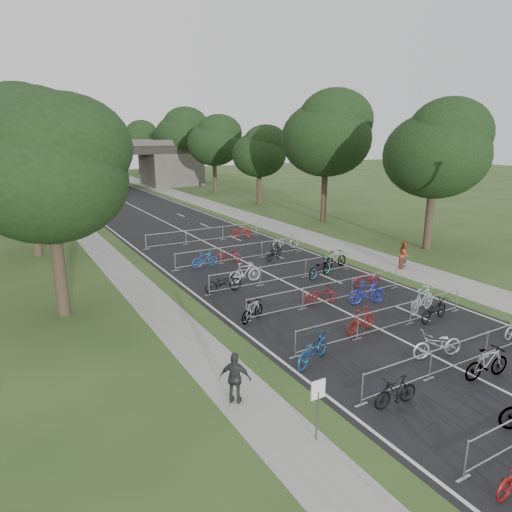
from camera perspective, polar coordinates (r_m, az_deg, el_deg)
The scene contains 49 objects.
road at distance 57.76m, azimuth -16.11°, elevation 6.52°, with size 11.00×140.00×0.01m, color black.
sidewalk_right at distance 60.15m, azimuth -8.66°, elevation 7.27°, with size 3.00×140.00×0.01m, color gray.
sidewalk_left at distance 56.46m, azimuth -23.51°, elevation 5.66°, with size 2.00×140.00×0.01m, color gray.
lane_markings at distance 57.76m, azimuth -16.10°, elevation 6.51°, with size 0.12×140.00×0.00m, color silver.
overpass_bridge at distance 71.98m, azimuth -19.33°, elevation 10.71°, with size 31.00×8.00×7.05m.
park_sign at distance 12.94m, azimuth 7.72°, elevation -17.27°, with size 0.45×0.06×1.83m.
tree_left_0 at distance 21.64m, azimuth -24.28°, elevation 9.42°, with size 6.72×6.72×10.25m.
tree_right_0 at distance 34.30m, azimuth 21.79°, elevation 12.08°, with size 7.17×7.17×10.93m.
tree_left_1 at distance 33.54m, azimuth -26.77°, elevation 12.16°, with size 7.56×7.56×11.53m.
tree_right_1 at distance 42.83m, azimuth 8.97°, elevation 14.69°, with size 8.18×8.18×12.47m.
tree_left_2 at distance 45.51m, azimuth -27.97°, elevation 13.45°, with size 8.40×8.40×12.81m.
tree_right_2 at distance 52.78m, azimuth 0.52°, elevation 12.82°, with size 6.16×6.16×9.39m.
tree_left_3 at distance 57.52m, azimuth -28.37°, elevation 11.79°, with size 6.72×6.72×10.25m.
tree_right_3 at distance 63.38m, azimuth -5.16°, elevation 14.06°, with size 7.17×7.17×10.93m.
tree_left_4 at distance 69.50m, azimuth -28.88°, elevation 12.70°, with size 7.56×7.56×11.53m.
tree_right_4 at distance 74.42m, azimuth -9.21°, elevation 14.85°, with size 8.18×8.18×12.47m.
tree_left_5 at distance 81.48m, azimuth -29.25°, elevation 13.34°, with size 8.40×8.40×12.81m.
tree_right_5 at distance 85.76m, azimuth -12.12°, elevation 13.44°, with size 6.16×6.16×9.39m.
tree_left_6 at distance 93.50m, azimuth -29.32°, elevation 12.33°, with size 6.72×6.72×10.25m.
tree_right_6 at distance 97.21m, azimuth -14.43°, elevation 14.05°, with size 7.17×7.17×10.93m.
barrier_row_1 at distance 18.10m, azimuth 24.10°, elevation -11.17°, with size 9.70×0.08×1.10m.
barrier_row_2 at distance 20.16m, azimuth 15.84°, elevation -7.66°, with size 9.70×0.08×1.10m.
barrier_row_3 at distance 22.75m, azimuth 9.02°, elevation -4.59°, with size 9.70×0.08×1.10m.
barrier_row_4 at distance 25.80m, azimuth 3.47°, elevation -2.01°, with size 9.70×0.08×1.10m.
barrier_row_5 at distance 29.93m, azimuth -1.80°, elevation 0.45°, with size 9.70×0.08×1.10m.
barrier_row_6 at distance 35.19m, azimuth -6.43°, elevation 2.61°, with size 9.70×0.08×1.10m.
bike_4 at distance 15.21m, azimuth 17.06°, elevation -15.93°, with size 0.46×1.63×0.98m, color black.
bike_5 at distance 18.59m, azimuth 21.76°, elevation -10.24°, with size 0.71×2.04×1.07m, color silver.
bike_6 at distance 17.81m, azimuth 26.92°, elevation -11.88°, with size 0.54×1.90×1.14m, color #A5A7AD.
bike_8 at distance 17.05m, azimuth 7.09°, elevation -11.46°, with size 0.75×2.14×1.13m, color navy.
bike_9 at distance 19.76m, azimuth 13.00°, elevation -7.90°, with size 0.52×1.86×1.12m, color maroon.
bike_10 at distance 22.01m, azimuth 21.36°, elevation -6.26°, with size 0.68×1.96×1.03m, color black.
bike_11 at distance 22.67m, azimuth 20.06°, elevation -5.21°, with size 0.59×2.09×1.25m, color silver.
bike_12 at distance 20.48m, azimuth -0.47°, elevation -6.83°, with size 0.46×1.65×0.99m, color #A5A7AD.
bike_13 at distance 22.66m, azimuth 7.99°, elevation -4.85°, with size 0.61×1.76×0.92m, color maroon.
bike_14 at distance 23.05m, azimuth 13.70°, elevation -4.48°, with size 0.55×1.93×1.16m, color #1C249B.
bike_15 at distance 25.55m, azimuth 13.65°, elevation -2.85°, with size 0.59×1.69×0.89m, color maroon.
bike_16 at distance 24.09m, azimuth -4.13°, elevation -3.31°, with size 0.72×2.06×1.08m, color black.
bike_17 at distance 25.50m, azimuth -1.43°, elevation -2.11°, with size 0.55×1.95×1.17m, color #BBBCC3.
bike_18 at distance 26.72m, azimuth 7.99°, elevation -1.48°, with size 0.75×2.15×1.13m, color #A5A7AD.
bike_19 at distance 28.79m, azimuth 9.91°, elevation -0.37°, with size 0.51×1.82×1.09m, color #A5A7AD.
bike_20 at distance 28.57m, azimuth -6.40°, elevation -0.44°, with size 0.48×1.70×1.02m, color #1C4E9E.
bike_21 at distance 29.67m, azimuth -3.53°, elevation 0.09°, with size 0.59×1.69×0.89m, color maroon.
bike_22 at distance 30.04m, azimuth 2.31°, elevation 0.57°, with size 0.54×1.93×1.16m, color black.
bike_23 at distance 32.86m, azimuth 3.68°, elevation 1.79°, with size 0.74×2.12×1.12m, color gray.
bike_27 at distance 36.56m, azimuth -1.79°, elevation 3.12°, with size 0.48×1.69×1.01m, color maroon.
pedestrian_a at distance 29.80m, azimuth 17.97°, elevation 0.09°, with size 0.57×0.37×1.55m, color #2D2F44.
pedestrian_b at distance 29.58m, azimuth 18.04°, elevation 0.14°, with size 0.84×0.65×1.72m, color #A04422.
pedestrian_c at distance 14.58m, azimuth -2.60°, elevation -15.04°, with size 0.99×0.41×1.69m, color #2B2B2E.
Camera 1 is at (-13.63, -5.53, 8.20)m, focal length 32.00 mm.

